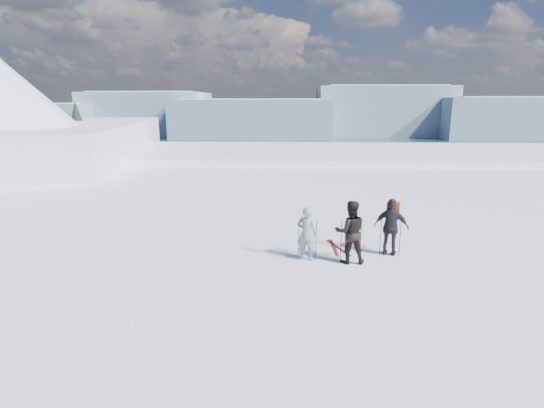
{
  "coord_description": "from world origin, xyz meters",
  "views": [
    {
      "loc": [
        -1.72,
        -10.41,
        4.81
      ],
      "look_at": [
        -2.25,
        3.0,
        1.61
      ],
      "focal_mm": 28.0,
      "sensor_mm": 36.0,
      "label": 1
    }
  ],
  "objects": [
    {
      "name": "lake_basin",
      "position": [
        0.0,
        30.0,
        -6.5
      ],
      "size": [
        820.0,
        820.0,
        71.62
      ],
      "color": "white",
      "rests_on": "ground"
    },
    {
      "name": "far_mountain_range",
      "position": [
        29.6,
        454.78,
        -7.19
      ],
      "size": [
        770.0,
        110.0,
        53.0
      ],
      "color": "slate",
      "rests_on": "ground"
    },
    {
      "name": "near_ridge",
      "position": [
        -26.56,
        29.34,
        -3.48
      ],
      "size": [
        31.37,
        35.68,
        25.62
      ],
      "color": "white",
      "rests_on": "ground"
    },
    {
      "name": "skier_grey",
      "position": [
        -1.14,
        2.24,
        0.86
      ],
      "size": [
        0.72,
        0.58,
        1.71
      ],
      "primitive_type": "imported",
      "rotation": [
        0.0,
        0.0,
        2.84
      ],
      "color": "gray",
      "rests_on": "ground"
    },
    {
      "name": "skier_dark",
      "position": [
        0.18,
        2.05,
        0.98
      ],
      "size": [
        0.96,
        0.75,
        1.96
      ],
      "primitive_type": "imported",
      "rotation": [
        0.0,
        0.0,
        3.15
      ],
      "color": "black",
      "rests_on": "ground"
    },
    {
      "name": "skier_pack",
      "position": [
        1.59,
        2.77,
        0.94
      ],
      "size": [
        1.19,
        0.8,
        1.87
      ],
      "primitive_type": "imported",
      "rotation": [
        0.0,
        0.0,
        2.8
      ],
      "color": "black",
      "rests_on": "ground"
    },
    {
      "name": "backpack",
      "position": [
        1.67,
        3.01,
        2.15
      ],
      "size": [
        0.45,
        0.35,
        0.56
      ],
      "primitive_type": "cube",
      "rotation": [
        0.0,
        0.0,
        2.8
      ],
      "color": "#D94414",
      "rests_on": "skier_pack"
    },
    {
      "name": "ski_poles",
      "position": [
        0.23,
        2.28,
        0.66
      ],
      "size": [
        3.29,
        0.82,
        1.37
      ],
      "color": "black",
      "rests_on": "ground"
    },
    {
      "name": "skis_loose",
      "position": [
        -0.08,
        3.37,
        0.01
      ],
      "size": [
        0.68,
        1.7,
        0.03
      ],
      "color": "black",
      "rests_on": "ground"
    }
  ]
}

